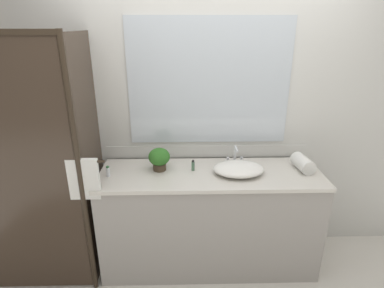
{
  "coord_description": "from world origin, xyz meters",
  "views": [
    {
      "loc": [
        -0.2,
        -2.26,
        2.02
      ],
      "look_at": [
        -0.15,
        0.0,
        1.15
      ],
      "focal_mm": 29.06,
      "sensor_mm": 36.0,
      "label": 1
    }
  ],
  "objects_px": {
    "amenity_bottle_lotion": "(108,172)",
    "faucet": "(235,158)",
    "potted_plant": "(159,158)",
    "rolled_towel_near_edge": "(303,163)",
    "sink_basin": "(238,169)",
    "amenity_bottle_shampoo": "(193,166)"
  },
  "relations": [
    {
      "from": "amenity_bottle_lotion",
      "to": "rolled_towel_near_edge",
      "type": "xyz_separation_m",
      "value": [
        1.57,
        0.08,
        0.02
      ]
    },
    {
      "from": "amenity_bottle_shampoo",
      "to": "rolled_towel_near_edge",
      "type": "relative_size",
      "value": 0.4
    },
    {
      "from": "faucet",
      "to": "amenity_bottle_lotion",
      "type": "xyz_separation_m",
      "value": [
        -1.03,
        -0.21,
        -0.01
      ]
    },
    {
      "from": "amenity_bottle_shampoo",
      "to": "rolled_towel_near_edge",
      "type": "xyz_separation_m",
      "value": [
        0.9,
        -0.01,
        0.02
      ]
    },
    {
      "from": "amenity_bottle_lotion",
      "to": "faucet",
      "type": "bearing_deg",
      "value": 11.4
    },
    {
      "from": "amenity_bottle_shampoo",
      "to": "amenity_bottle_lotion",
      "type": "bearing_deg",
      "value": -172.37
    },
    {
      "from": "faucet",
      "to": "rolled_towel_near_edge",
      "type": "height_order",
      "value": "faucet"
    },
    {
      "from": "amenity_bottle_lotion",
      "to": "rolled_towel_near_edge",
      "type": "bearing_deg",
      "value": 2.82
    },
    {
      "from": "sink_basin",
      "to": "amenity_bottle_shampoo",
      "type": "distance_m",
      "value": 0.37
    },
    {
      "from": "sink_basin",
      "to": "potted_plant",
      "type": "xyz_separation_m",
      "value": [
        -0.64,
        0.08,
        0.06
      ]
    },
    {
      "from": "sink_basin",
      "to": "faucet",
      "type": "bearing_deg",
      "value": 90.0
    },
    {
      "from": "faucet",
      "to": "amenity_bottle_shampoo",
      "type": "distance_m",
      "value": 0.38
    },
    {
      "from": "amenity_bottle_shampoo",
      "to": "amenity_bottle_lotion",
      "type": "xyz_separation_m",
      "value": [
        -0.67,
        -0.09,
        -0.0
      ]
    },
    {
      "from": "potted_plant",
      "to": "amenity_bottle_shampoo",
      "type": "distance_m",
      "value": 0.28
    },
    {
      "from": "potted_plant",
      "to": "faucet",
      "type": "bearing_deg",
      "value": 9.12
    },
    {
      "from": "amenity_bottle_lotion",
      "to": "rolled_towel_near_edge",
      "type": "height_order",
      "value": "rolled_towel_near_edge"
    },
    {
      "from": "sink_basin",
      "to": "amenity_bottle_shampoo",
      "type": "bearing_deg",
      "value": 169.32
    },
    {
      "from": "potted_plant",
      "to": "rolled_towel_near_edge",
      "type": "height_order",
      "value": "potted_plant"
    },
    {
      "from": "faucet",
      "to": "amenity_bottle_shampoo",
      "type": "relative_size",
      "value": 1.9
    },
    {
      "from": "rolled_towel_near_edge",
      "to": "sink_basin",
      "type": "bearing_deg",
      "value": -174.1
    },
    {
      "from": "sink_basin",
      "to": "faucet",
      "type": "distance_m",
      "value": 0.19
    },
    {
      "from": "potted_plant",
      "to": "amenity_bottle_lotion",
      "type": "xyz_separation_m",
      "value": [
        -0.4,
        -0.11,
        -0.06
      ]
    }
  ]
}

